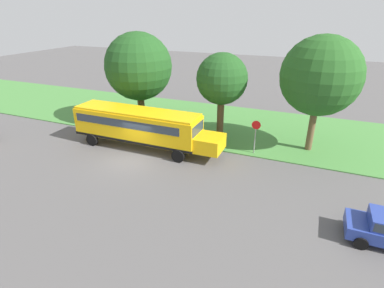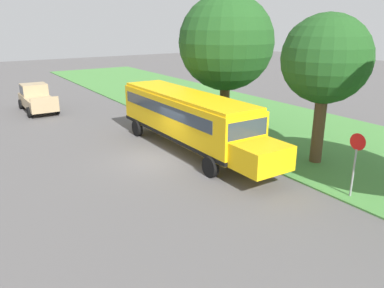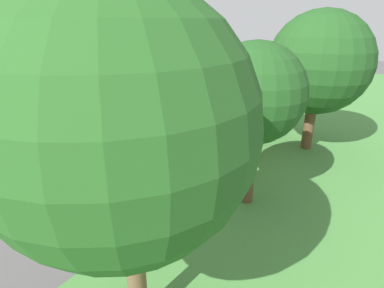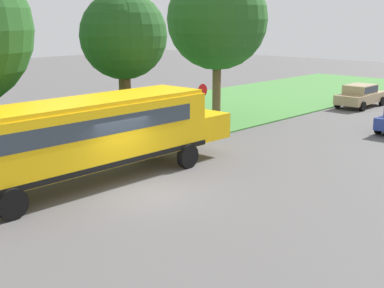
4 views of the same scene
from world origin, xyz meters
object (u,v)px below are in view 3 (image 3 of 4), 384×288
Objects in this scene: oak_tree_beside_bus at (321,64)px; stop_sign at (165,187)px; pickup_truck at (252,86)px; oak_tree_far_end at (127,129)px; school_bus at (225,119)px; oak_tree_roadside_mid at (254,92)px.

stop_sign is at bearing 77.37° from oak_tree_beside_bus.
pickup_truck is 0.62× the size of oak_tree_beside_bus.
pickup_truck is 29.50m from oak_tree_far_end.
pickup_truck is 16.30m from oak_tree_beside_bus.
oak_tree_beside_bus reaches higher than pickup_truck.
stop_sign is (2.44, -3.85, -4.14)m from oak_tree_far_end.
school_bus is 14.07m from oak_tree_far_end.
oak_tree_beside_bus is at bearing -94.41° from oak_tree_roadside_mid.
oak_tree_far_end is at bearing 110.54° from school_bus.
stop_sign is (-7.30, 23.58, 0.66)m from pickup_truck.
pickup_truck is at bearing -71.31° from school_bus.
oak_tree_roadside_mid is at bearing -86.21° from oak_tree_far_end.
school_bus is 2.30× the size of pickup_truck.
oak_tree_roadside_mid is 2.67× the size of stop_sign.
oak_tree_far_end reaches higher than oak_tree_beside_bus.
oak_tree_roadside_mid reaches higher than pickup_truck.
oak_tree_roadside_mid is 7.44m from oak_tree_far_end.
school_bus reaches higher than stop_sign.
oak_tree_roadside_mid is at bearing 85.59° from oak_tree_beside_bus.
oak_tree_beside_bus is 1.19× the size of oak_tree_roadside_mid.
oak_tree_beside_bus is at bearing -90.43° from oak_tree_far_end.
oak_tree_beside_bus is at bearing 128.97° from pickup_truck.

